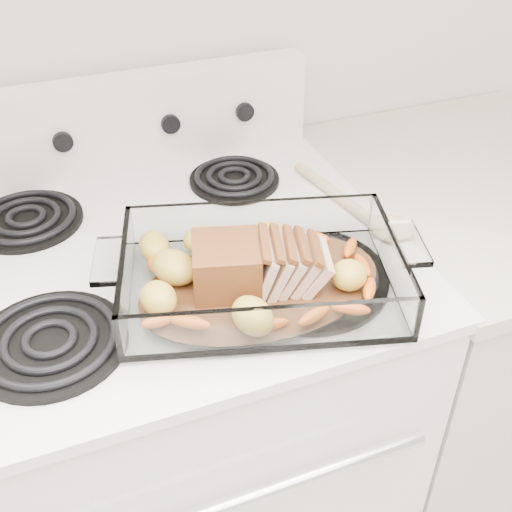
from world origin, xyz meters
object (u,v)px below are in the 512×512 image
object	(u,v)px
electric_range	(178,427)
counter_right	(450,348)
pork_roast	(249,269)
baking_dish	(261,279)

from	to	relation	value
electric_range	counter_right	bearing A→B (deg)	-0.10
electric_range	pork_roast	distance (m)	0.54
counter_right	pork_roast	xyz separation A→B (m)	(-0.57, -0.16, 0.52)
counter_right	baking_dish	xyz separation A→B (m)	(-0.55, -0.16, 0.50)
counter_right	baking_dish	distance (m)	0.76
counter_right	baking_dish	world-z (taller)	baking_dish
pork_roast	electric_range	bearing A→B (deg)	102.09
counter_right	pork_roast	distance (m)	0.79
electric_range	counter_right	distance (m)	0.67
electric_range	baking_dish	size ratio (longest dim) A/B	2.82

